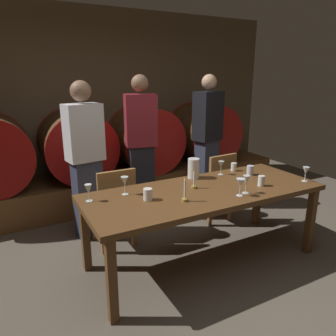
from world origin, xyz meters
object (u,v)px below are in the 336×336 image
Objects in this scene: guest_right at (207,140)px; candle_left at (185,194)px; chair_right at (216,184)px; wine_glass_far_right at (306,171)px; wine_glass_far_left at (88,190)px; cup_far_left at (148,194)px; cup_center_right at (234,167)px; wine_barrel_center_left at (77,145)px; wine_glass_left at (125,181)px; wine_glass_center_right at (246,181)px; wine_glass_right at (221,165)px; pitcher at (194,168)px; candle_right at (194,183)px; guest_left at (86,160)px; wine_barrel_far_right at (203,133)px; chair_left at (114,204)px; wine_glass_center_left at (240,183)px; dining_table at (204,197)px; cup_center_left at (261,181)px; cup_far_right at (250,170)px; wine_barrel_center_right at (145,139)px; guest_center at (141,146)px.

guest_right is 1.84m from candle_left.
wine_glass_far_right is at bearing 106.95° from chair_right.
cup_far_left is at bearing -24.66° from wine_glass_far_left.
wine_glass_far_right is at bearing -9.93° from cup_far_left.
wine_glass_far_left is 1.68m from cup_center_right.
wine_barrel_center_left reaches higher than wine_glass_far_left.
wine_glass_center_right is (0.99, -0.48, -0.01)m from wine_glass_left.
wine_glass_right is (-0.24, -0.39, 0.38)m from chair_right.
pitcher reaches higher than cup_far_left.
guest_left is at bearing 128.69° from candle_right.
wine_barrel_far_right reaches higher than chair_left.
guest_right is 11.22× the size of wine_glass_center_left.
guest_left is 0.97× the size of guest_right.
candle_left reaches higher than dining_table.
cup_center_right is (1.31, -0.33, 0.31)m from chair_left.
cup_center_left is at bearing -16.68° from dining_table.
candle_right is 0.77m from cup_far_right.
candle_right is 0.32m from pitcher.
candle_right reaches higher than cup_far_left.
wine_glass_left is at bearing -171.54° from pitcher.
wine_barrel_center_left and wine_barrel_center_right have the same top height.
wine_barrel_center_left is at bearing 128.55° from wine_glass_far_right.
cup_center_right is at bearing 80.44° from cup_center_left.
wine_barrel_far_right reaches higher than dining_table.
wine_glass_far_left is at bearing 151.89° from candle_left.
wine_barrel_center_right reaches higher than cup_far_right.
wine_barrel_center_left reaches higher than wine_glass_center_left.
wine_glass_right is (0.15, 0.57, -0.01)m from wine_glass_center_right.
wine_barrel_far_right is at bearing 40.76° from wine_glass_left.
wine_glass_far_right is 1.47× the size of cup_center_left.
wine_barrel_far_right is (2.06, 0.00, 0.00)m from wine_barrel_center_left.
wine_barrel_far_right is at bearing -147.26° from chair_left.
pitcher is (-1.22, -1.62, -0.02)m from wine_barrel_far_right.
cup_far_right is at bearing 158.59° from chair_left.
wine_glass_center_right is (0.01, -2.23, -0.01)m from wine_barrel_center_right.
chair_left is 1.00× the size of chair_right.
chair_left is 1.21m from wine_glass_right.
cup_far_left is at bearing 170.91° from cup_center_left.
cup_center_right is (1.49, -0.70, -0.10)m from guest_left.
cup_far_left is (-1.89, -1.96, -0.07)m from wine_barrel_far_right.
wine_glass_left reaches higher than cup_far_right.
wine_glass_far_right is (1.11, -0.35, 0.06)m from candle_right.
wine_barrel_center_left is 5.16× the size of candle_right.
chair_right is 3.93× the size of candle_left.
wine_glass_center_right is 1.65× the size of cup_far_right.
pitcher is at bearing 58.89° from candle_right.
chair_left is at bearing 58.83° from guest_center.
pitcher is at bearing 6.37° from wine_glass_far_left.
wine_glass_right is (1.09, -0.37, 0.38)m from chair_left.
wine_glass_far_left reaches higher than cup_far_right.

